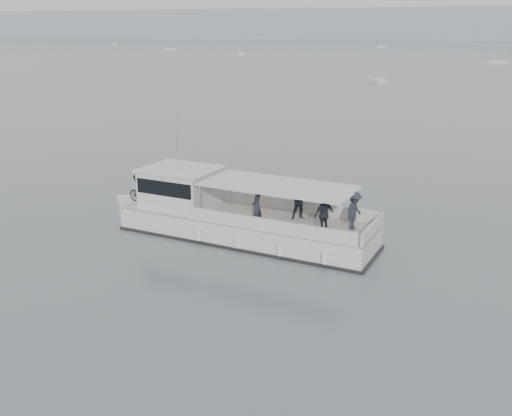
% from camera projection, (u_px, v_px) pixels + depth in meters
% --- Properties ---
extents(ground, '(1400.00, 1400.00, 0.00)m').
position_uv_depth(ground, '(330.00, 279.00, 23.25)').
color(ground, slate).
rests_on(ground, ground).
extents(headland, '(1400.00, 90.00, 28.00)m').
position_uv_depth(headland, '(450.00, 24.00, 526.06)').
color(headland, '#939EA8').
rests_on(headland, ground).
extents(tour_boat, '(14.42, 5.26, 6.00)m').
position_uv_depth(tour_boat, '(224.00, 216.00, 28.03)').
color(tour_boat, silver).
rests_on(tour_boat, ground).
extents(moored_fleet, '(419.68, 340.38, 9.18)m').
position_uv_depth(moored_fleet, '(366.00, 56.00, 205.57)').
color(moored_fleet, silver).
rests_on(moored_fleet, ground).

